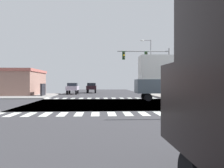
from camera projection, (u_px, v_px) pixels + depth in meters
name	position (u px, v px, depth m)	size (l,w,h in m)	color
ground	(105.00, 104.00, 21.80)	(90.00, 90.00, 0.05)	#36363A
sidewalk_corner_ne	(192.00, 95.00, 34.46)	(12.00, 12.00, 0.14)	gray
sidewalk_corner_nw	(10.00, 96.00, 33.09)	(12.00, 12.00, 0.14)	gray
crosswalk_near	(104.00, 114.00, 14.49)	(13.50, 2.00, 0.01)	white
crosswalk_far	(102.00, 98.00, 29.07)	(13.50, 2.00, 0.01)	white
traffic_signal_mast	(149.00, 61.00, 29.58)	(6.67, 0.55, 6.27)	gray
street_lamp	(149.00, 62.00, 37.37)	(1.78, 0.32, 8.74)	gray
box_truck_nearside_1	(167.00, 77.00, 25.64)	(7.20, 2.40, 4.85)	black
sedan_leading_2	(73.00, 87.00, 39.51)	(1.80, 4.30, 1.88)	black
sedan_middle_3	(92.00, 87.00, 44.28)	(1.80, 4.30, 1.88)	black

